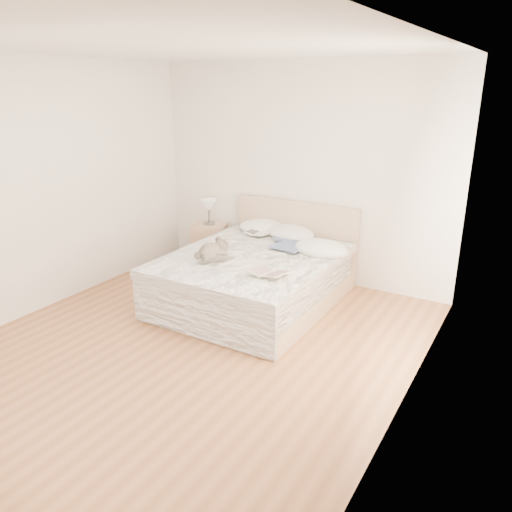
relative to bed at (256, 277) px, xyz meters
name	(u,v)px	position (x,y,z in m)	size (l,w,h in m)	color
floor	(194,345)	(0.00, -1.19, -0.31)	(4.00, 4.50, 0.00)	brown
ceiling	(180,46)	(0.00, -1.19, 2.39)	(4.00, 4.50, 0.00)	white
wall_back	(299,173)	(0.00, 1.06, 1.04)	(4.00, 0.02, 2.70)	white
wall_left	(41,188)	(-2.00, -1.19, 1.04)	(0.02, 4.50, 2.70)	white
wall_right	(416,245)	(2.00, -1.19, 1.04)	(0.02, 4.50, 2.70)	white
window	(425,222)	(1.99, -0.89, 1.14)	(0.02, 1.30, 1.10)	white
bed	(256,277)	(0.00, 0.00, 0.00)	(1.72, 2.14, 1.00)	tan
nightstand	(210,244)	(-1.24, 0.83, -0.03)	(0.45, 0.40, 0.56)	tan
table_lamp	(209,207)	(-1.25, 0.84, 0.50)	(0.25, 0.25, 0.35)	#4B4441
pillow_left	(263,226)	(-0.41, 0.87, 0.33)	(0.62, 0.43, 0.19)	white
pillow_middle	(291,233)	(0.04, 0.79, 0.33)	(0.67, 0.47, 0.20)	white
pillow_right	(321,249)	(0.62, 0.41, 0.33)	(0.63, 0.44, 0.19)	white
blouse	(294,244)	(0.26, 0.43, 0.32)	(0.57, 0.61, 0.02)	#39486F
photo_book	(258,234)	(-0.32, 0.59, 0.32)	(0.29, 0.20, 0.02)	white
childrens_book	(269,273)	(0.48, -0.54, 0.32)	(0.36, 0.24, 0.02)	beige
teddy_bear	(210,257)	(-0.29, -0.49, 0.34)	(0.26, 0.37, 0.19)	brown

